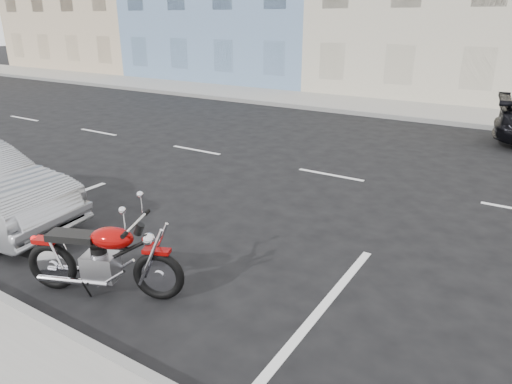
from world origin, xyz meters
TOP-DOWN VIEW (x-y plane):
  - ground at (0.00, 0.00)m, footprint 120.00×120.00m
  - sidewalk_far at (-5.00, 8.70)m, footprint 80.00×3.40m
  - curb_far at (-5.00, 7.00)m, footprint 80.00×0.12m
  - motorcycle at (-1.84, -5.80)m, footprint 2.03×1.03m

SIDE VIEW (x-z plane):
  - ground at x=0.00m, z-range 0.00..0.00m
  - sidewalk_far at x=-5.00m, z-range 0.00..0.15m
  - curb_far at x=-5.00m, z-range 0.00..0.16m
  - motorcycle at x=-1.84m, z-range -0.05..1.03m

